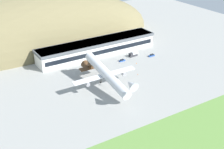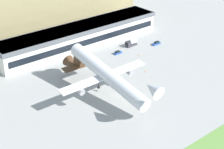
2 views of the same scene
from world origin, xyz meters
name	(u,v)px [view 1 (image 1 of 2)]	position (x,y,z in m)	size (l,w,h in m)	color
ground_plane	(119,88)	(0.00, 0.00, 0.00)	(346.31, 346.31, 0.00)	#9E9E99
grass_strip_foreground	(183,137)	(0.00, -51.38, 0.04)	(311.68, 30.68, 0.08)	#669342
hill_backdrop	(18,47)	(-28.63, 93.51, 0.00)	(229.06, 72.98, 76.81)	olive
terminal_building	(97,47)	(14.15, 48.61, 5.88)	(86.70, 15.57, 10.36)	white
cargo_airplane	(106,74)	(-6.30, 3.12, 9.12)	(38.38, 52.60, 14.42)	silver
service_car_0	(122,60)	(22.47, 30.14, 0.58)	(4.12, 1.80, 1.40)	#264C99
service_car_1	(152,55)	(44.38, 26.35, 0.65)	(4.53, 1.63, 1.57)	#264C99
fuel_truck	(133,54)	(33.74, 33.11, 1.56)	(6.17, 2.55, 3.31)	#333338
traffic_cone_0	(136,63)	(28.34, 22.13, 0.28)	(0.52, 0.52, 0.58)	orange
traffic_cone_1	(138,74)	(19.32, 8.18, 0.28)	(0.52, 0.52, 0.58)	orange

